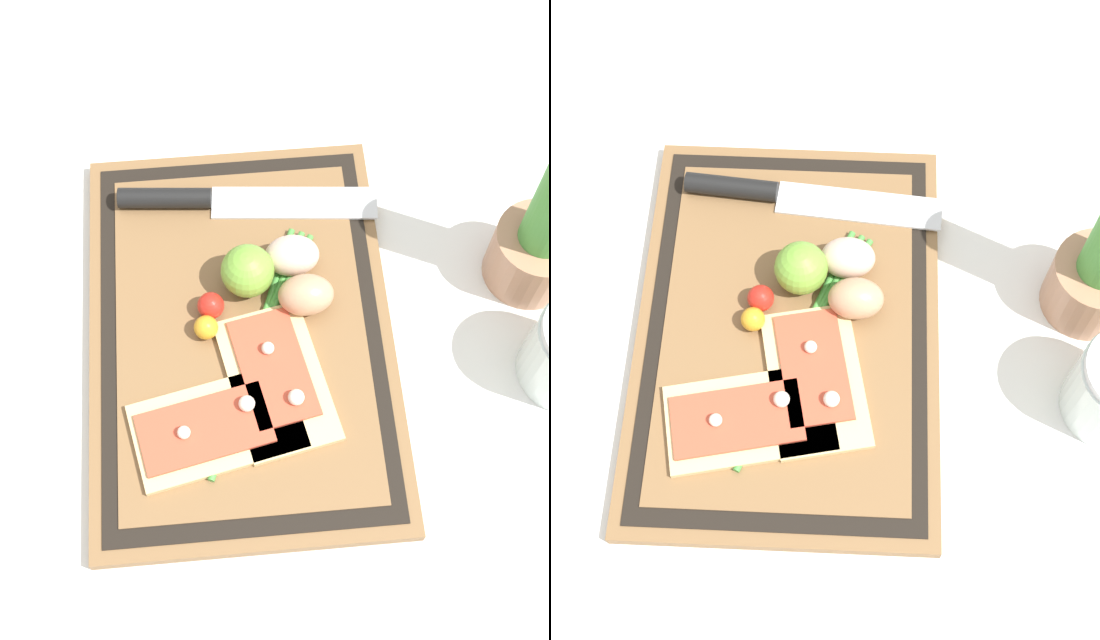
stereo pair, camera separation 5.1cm
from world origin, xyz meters
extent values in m
plane|color=white|center=(0.00, 0.00, 0.00)|extent=(6.00, 6.00, 0.00)
cube|color=brown|center=(0.00, 0.00, 0.01)|extent=(0.44, 0.31, 0.02)
cube|color=black|center=(0.00, 0.00, 0.02)|extent=(0.42, 0.28, 0.00)
cube|color=brown|center=(0.00, 0.00, 0.02)|extent=(0.38, 0.25, 0.00)
cube|color=#DBBC7F|center=(0.10, -0.03, 0.02)|extent=(0.12, 0.18, 0.01)
cube|color=#D14C33|center=(0.10, -0.04, 0.03)|extent=(0.09, 0.14, 0.00)
sphere|color=silver|center=(0.09, 0.00, 0.03)|extent=(0.02, 0.02, 0.02)
sphere|color=silver|center=(0.11, -0.06, 0.03)|extent=(0.01, 0.01, 0.01)
cube|color=#DBBC7F|center=(0.06, 0.03, 0.02)|extent=(0.17, 0.12, 0.01)
cube|color=#D14C33|center=(0.05, 0.03, 0.03)|extent=(0.13, 0.09, 0.00)
sphere|color=silver|center=(0.08, 0.05, 0.03)|extent=(0.02, 0.02, 0.02)
sphere|color=silver|center=(0.03, 0.02, 0.03)|extent=(0.01, 0.01, 0.01)
cube|color=silver|center=(-0.15, 0.07, 0.02)|extent=(0.06, 0.18, 0.00)
cylinder|color=black|center=(-0.16, -0.07, 0.03)|extent=(0.03, 0.10, 0.02)
ellipsoid|color=tan|center=(-0.02, 0.07, 0.04)|extent=(0.04, 0.06, 0.04)
ellipsoid|color=beige|center=(-0.07, 0.06, 0.04)|extent=(0.04, 0.06, 0.04)
sphere|color=#70A838|center=(-0.05, 0.01, 0.05)|extent=(0.05, 0.05, 0.05)
sphere|color=red|center=(-0.02, -0.03, 0.03)|extent=(0.03, 0.03, 0.03)
sphere|color=gold|center=(0.00, -0.03, 0.03)|extent=(0.02, 0.02, 0.02)
cylinder|color=#47933D|center=(0.02, 0.01, 0.02)|extent=(0.25, 0.15, 0.01)
cylinder|color=#47933D|center=(0.02, 0.01, 0.02)|extent=(0.26, 0.13, 0.01)
cylinder|color=#47933D|center=(0.02, 0.01, 0.02)|extent=(0.27, 0.11, 0.01)
cylinder|color=#AD7A5B|center=(-0.05, 0.31, 0.04)|extent=(0.09, 0.09, 0.07)
camera|label=1|loc=(0.39, 0.00, 0.83)|focal=50.00mm
camera|label=2|loc=(0.39, 0.06, 0.83)|focal=50.00mm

